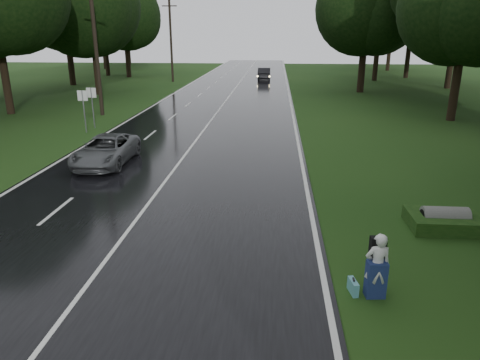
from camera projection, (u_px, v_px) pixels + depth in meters
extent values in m
plane|color=#1D3C12|center=(122.00, 240.00, 13.28)|extent=(160.00, 160.00, 0.00)
cube|color=black|center=(213.00, 118.00, 32.19)|extent=(12.00, 140.00, 0.04)
cube|color=silver|center=(213.00, 117.00, 32.18)|extent=(0.12, 140.00, 0.01)
imported|color=#4C4F51|center=(106.00, 150.00, 20.70)|extent=(2.22, 4.72, 1.31)
imported|color=black|center=(264.00, 74.00, 57.98)|extent=(1.67, 4.63, 1.52)
imported|color=silver|center=(377.00, 266.00, 10.22)|extent=(0.63, 0.45, 1.62)
cube|color=navy|center=(376.00, 279.00, 10.33)|extent=(0.48, 0.35, 0.90)
cube|color=black|center=(378.00, 247.00, 10.33)|extent=(0.39, 0.23, 0.52)
cube|color=#559DA7|center=(353.00, 287.00, 10.56)|extent=(0.22, 0.48, 0.33)
cylinder|color=slate|center=(443.00, 228.00, 14.15)|extent=(1.40, 0.70, 0.70)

